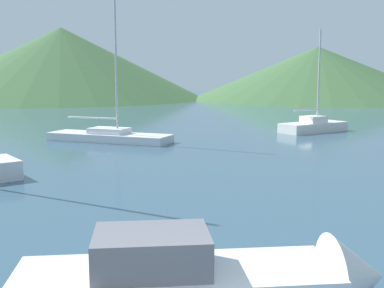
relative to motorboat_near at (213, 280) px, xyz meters
The scene contains 5 objects.
motorboat_near is the anchor object (origin of this frame).
sailboat_inner 26.56m from the motorboat_near, 69.87° to the left, with size 5.27×4.13×7.02m.
sailboat_outer 21.06m from the motorboat_near, 102.15° to the left, with size 7.74×4.82×9.06m.
hill_west 75.30m from the motorboat_near, 104.39° to the left, with size 46.80×46.80×11.57m.
hill_central 72.77m from the motorboat_near, 71.84° to the left, with size 40.77×40.77×8.39m.
Camera 1 is at (-1.12, -4.91, 3.93)m, focal length 45.00 mm.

